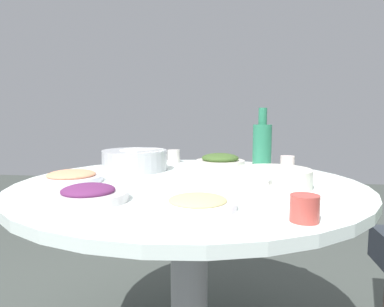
# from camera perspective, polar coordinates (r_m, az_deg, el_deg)

# --- Properties ---
(round_dining_table) EXTENTS (1.23, 1.23, 0.76)m
(round_dining_table) POSITION_cam_1_polar(r_m,az_deg,el_deg) (1.28, -0.48, -10.49)
(round_dining_table) COLOR #99999E
(round_dining_table) RESTS_ON ground
(rice_bowl) EXTENTS (0.28, 0.28, 0.10)m
(rice_bowl) POSITION_cam_1_polar(r_m,az_deg,el_deg) (1.52, -9.46, -1.01)
(rice_bowl) COLOR #B2B5BA
(rice_bowl) RESTS_ON round_dining_table
(soup_bowl) EXTENTS (0.25, 0.27, 0.06)m
(soup_bowl) POSITION_cam_1_polar(r_m,az_deg,el_deg) (1.18, 13.34, -4.06)
(soup_bowl) COLOR white
(soup_bowl) RESTS_ON round_dining_table
(dish_greens) EXTENTS (0.23, 0.23, 0.06)m
(dish_greens) POSITION_cam_1_polar(r_m,az_deg,el_deg) (1.66, 4.69, -1.11)
(dish_greens) COLOR silver
(dish_greens) RESTS_ON round_dining_table
(dish_eggplant) EXTENTS (0.22, 0.22, 0.05)m
(dish_eggplant) POSITION_cam_1_polar(r_m,az_deg,el_deg) (1.01, -16.82, -6.47)
(dish_eggplant) COLOR silver
(dish_eggplant) RESTS_ON round_dining_table
(dish_shrimp) EXTENTS (0.22, 0.22, 0.04)m
(dish_shrimp) POSITION_cam_1_polar(r_m,az_deg,el_deg) (1.32, -19.35, -3.66)
(dish_shrimp) COLOR silver
(dish_shrimp) RESTS_ON round_dining_table
(dish_noodles) EXTENTS (0.20, 0.20, 0.03)m
(dish_noodles) POSITION_cam_1_polar(r_m,az_deg,el_deg) (0.89, 0.97, -8.19)
(dish_noodles) COLOR white
(dish_noodles) RESTS_ON round_dining_table
(green_bottle) EXTENTS (0.08, 0.08, 0.27)m
(green_bottle) POSITION_cam_1_polar(r_m,az_deg,el_deg) (1.49, 11.54, 1.24)
(green_bottle) COLOR #297655
(green_bottle) RESTS_ON round_dining_table
(tea_cup_near) EXTENTS (0.06, 0.06, 0.05)m
(tea_cup_near) POSITION_cam_1_polar(r_m,az_deg,el_deg) (1.63, 15.54, -1.34)
(tea_cup_near) COLOR silver
(tea_cup_near) RESTS_ON round_dining_table
(tea_cup_far) EXTENTS (0.07, 0.07, 0.06)m
(tea_cup_far) POSITION_cam_1_polar(r_m,az_deg,el_deg) (0.82, 18.17, -8.63)
(tea_cup_far) COLOR #BE4940
(tea_cup_far) RESTS_ON round_dining_table
(tea_cup_side) EXTENTS (0.06, 0.06, 0.06)m
(tea_cup_side) POSITION_cam_1_polar(r_m,az_deg,el_deg) (1.75, -3.06, -0.44)
(tea_cup_side) COLOR silver
(tea_cup_side) RESTS_ON round_dining_table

